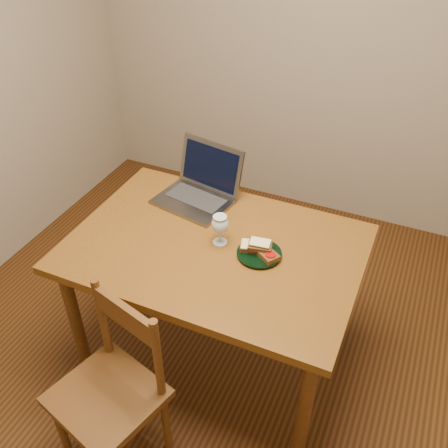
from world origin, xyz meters
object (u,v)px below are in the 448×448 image
at_px(chair, 110,385).
at_px(plate, 259,254).
at_px(milk_glass, 220,230).
at_px(laptop, 201,185).
at_px(table, 215,259).

distance_m(chair, plate, 0.82).
bearing_deg(chair, plate, 77.15).
xyz_separation_m(plate, milk_glass, (-0.19, 0.01, 0.07)).
bearing_deg(plate, laptop, 144.40).
bearing_deg(chair, milk_glass, 91.43).
height_order(plate, milk_glass, milk_glass).
height_order(plate, laptop, laptop).
bearing_deg(table, plate, 4.39).
bearing_deg(plate, milk_glass, 176.77).
distance_m(table, chair, 0.71).
relative_size(milk_glass, laptop, 0.36).
bearing_deg(chair, table, 92.05).
relative_size(table, plate, 6.55).
height_order(chair, milk_glass, milk_glass).
height_order(table, chair, chair).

